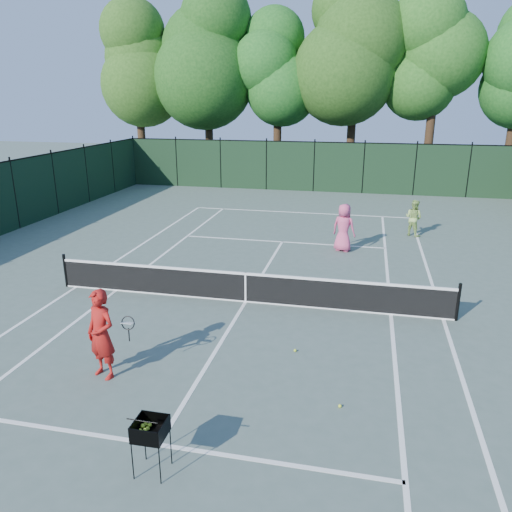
% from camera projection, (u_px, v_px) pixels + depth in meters
% --- Properties ---
extents(ground, '(90.00, 90.00, 0.00)m').
position_uv_depth(ground, '(246.00, 302.00, 14.55)').
color(ground, '#4C5C53').
rests_on(ground, ground).
extents(sideline_doubles_left, '(0.10, 23.77, 0.01)m').
position_uv_depth(sideline_doubles_left, '(76.00, 287.00, 15.68)').
color(sideline_doubles_left, white).
rests_on(sideline_doubles_left, ground).
extents(sideline_doubles_right, '(0.10, 23.77, 0.01)m').
position_uv_depth(sideline_doubles_right, '(443.00, 319.00, 13.42)').
color(sideline_doubles_right, white).
rests_on(sideline_doubles_right, ground).
extents(sideline_singles_left, '(0.10, 23.77, 0.01)m').
position_uv_depth(sideline_singles_left, '(116.00, 290.00, 15.40)').
color(sideline_singles_left, white).
rests_on(sideline_singles_left, ground).
extents(sideline_singles_right, '(0.10, 23.77, 0.01)m').
position_uv_depth(sideline_singles_right, '(391.00, 315.00, 13.71)').
color(sideline_singles_right, white).
rests_on(sideline_singles_right, ground).
extents(baseline_far, '(10.97, 0.10, 0.01)m').
position_uv_depth(baseline_far, '(300.00, 213.00, 25.59)').
color(baseline_far, white).
rests_on(baseline_far, ground).
extents(service_line_near, '(8.23, 0.10, 0.01)m').
position_uv_depth(service_line_near, '(158.00, 445.00, 8.61)').
color(service_line_near, white).
rests_on(service_line_near, ground).
extents(service_line_far, '(8.23, 0.10, 0.01)m').
position_uv_depth(service_line_far, '(282.00, 242.00, 20.50)').
color(service_line_far, white).
rests_on(service_line_far, ground).
extents(center_service_line, '(0.10, 12.80, 0.01)m').
position_uv_depth(center_service_line, '(246.00, 302.00, 14.55)').
color(center_service_line, white).
rests_on(center_service_line, ground).
extents(tennis_net, '(11.69, 0.09, 1.06)m').
position_uv_depth(tennis_net, '(246.00, 287.00, 14.41)').
color(tennis_net, black).
rests_on(tennis_net, ground).
extents(fence_far, '(24.00, 0.05, 3.00)m').
position_uv_depth(fence_far, '(314.00, 167.00, 30.81)').
color(fence_far, black).
rests_on(fence_far, ground).
extents(tree_0, '(6.40, 6.40, 13.14)m').
position_uv_depth(tree_0, '(136.00, 59.00, 34.69)').
color(tree_0, black).
rests_on(tree_0, ground).
extents(tree_1, '(6.80, 6.80, 13.98)m').
position_uv_depth(tree_1, '(207.00, 50.00, 33.96)').
color(tree_1, black).
rests_on(tree_1, ground).
extents(tree_2, '(6.00, 6.00, 12.40)m').
position_uv_depth(tree_2, '(278.00, 64.00, 33.04)').
color(tree_2, black).
rests_on(tree_2, ground).
extents(tree_3, '(7.00, 7.00, 14.45)m').
position_uv_depth(tree_3, '(356.00, 42.00, 32.09)').
color(tree_3, black).
rests_on(tree_3, ground).
extents(tree_4, '(6.20, 6.20, 12.97)m').
position_uv_depth(tree_4, '(438.00, 54.00, 30.67)').
color(tree_4, black).
rests_on(tree_4, ground).
extents(coach, '(1.11, 0.69, 1.97)m').
position_uv_depth(coach, '(101.00, 334.00, 10.43)').
color(coach, '#A91613').
rests_on(coach, ground).
extents(player_pink, '(1.05, 0.87, 1.85)m').
position_uv_depth(player_pink, '(344.00, 228.00, 19.06)').
color(player_pink, '#D74B7C').
rests_on(player_pink, ground).
extents(player_green, '(0.95, 0.91, 1.55)m').
position_uv_depth(player_green, '(414.00, 218.00, 21.21)').
color(player_green, '#9CC261').
rests_on(player_green, ground).
extents(ball_hopper, '(0.50, 0.50, 0.94)m').
position_uv_depth(ball_hopper, '(150.00, 429.00, 7.77)').
color(ball_hopper, black).
rests_on(ball_hopper, ground).
extents(loose_ball_near_cart, '(0.07, 0.07, 0.07)m').
position_uv_depth(loose_ball_near_cart, '(340.00, 406.00, 9.63)').
color(loose_ball_near_cart, '#CCDF2D').
rests_on(loose_ball_near_cart, ground).
extents(loose_ball_midcourt, '(0.07, 0.07, 0.07)m').
position_uv_depth(loose_ball_midcourt, '(295.00, 350.00, 11.72)').
color(loose_ball_midcourt, '#BADB2C').
rests_on(loose_ball_midcourt, ground).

